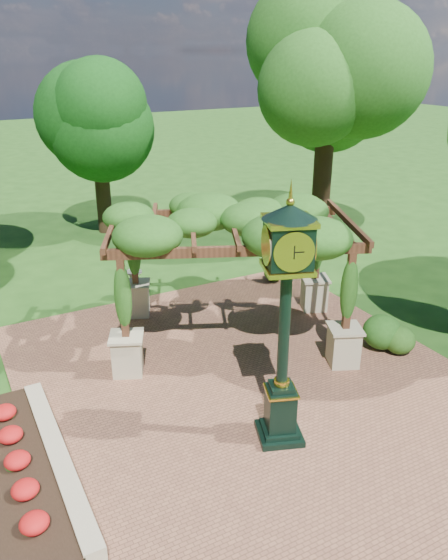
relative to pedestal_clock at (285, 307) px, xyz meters
name	(u,v)px	position (x,y,z in m)	size (l,w,h in m)	color
ground	(278,412)	(0.46, 0.72, -2.96)	(120.00, 120.00, 0.00)	#1E4714
brick_plaza	(254,388)	(0.46, 1.72, -2.94)	(10.00, 12.00, 0.04)	brown
border_wall	(59,460)	(-4.14, 1.22, -2.76)	(0.35, 5.00, 0.40)	#C6B793
flower_bed	(8,477)	(-5.04, 1.22, -2.78)	(1.50, 5.00, 0.36)	red
pedestal_clock	(285,307)	(0.00, 0.00, 0.00)	(1.25, 1.25, 4.95)	black
pergola	(232,227)	(1.18, 4.13, 0.22)	(7.17, 5.98, 3.87)	beige
sundial	(135,287)	(-0.28, 7.75, -2.53)	(0.60, 0.60, 0.97)	gray
shrub_front	(400,340)	(4.58, 1.33, -2.56)	(0.80, 0.80, 0.72)	#285618
shrub_mid	(382,332)	(4.36, 1.75, -2.46)	(1.01, 1.01, 0.91)	#215217
shrub_back	(274,272)	(4.38, 6.90, -2.60)	(0.71, 0.71, 0.64)	#33671D
tree_north	(97,121)	(1.01, 15.09, 1.70)	(3.97, 3.97, 6.79)	#362515
tree_east_far	(330,60)	(8.44, 9.78, 4.00)	(4.77, 4.77, 10.14)	#311D13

